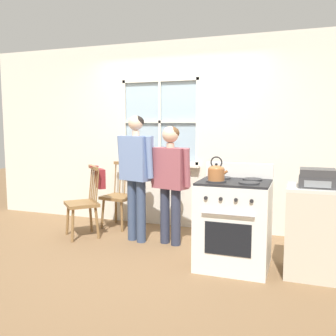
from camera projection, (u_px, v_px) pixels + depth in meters
name	position (u px, v px, depth m)	size (l,w,h in m)	color
ground_plane	(141.00, 256.00, 4.29)	(16.00, 16.00, 0.00)	brown
wall_back	(180.00, 136.00, 5.44)	(6.40, 0.16, 2.70)	silver
chair_by_window	(83.00, 204.00, 5.01)	(0.58, 0.58, 0.95)	olive
chair_near_wall	(119.00, 197.00, 5.49)	(0.48, 0.46, 0.95)	olive
person_elderly_left	(136.00, 167.00, 4.76)	(0.57, 0.32, 1.62)	#384766
person_teen_center	(170.00, 173.00, 4.64)	(0.59, 0.31, 1.48)	#2D3347
stove	(234.00, 223.00, 3.93)	(0.74, 0.68, 1.08)	white
kettle	(216.00, 172.00, 3.80)	(0.21, 0.17, 0.25)	#A86638
potted_plant	(170.00, 158.00, 5.44)	(0.15, 0.15, 0.29)	#42474C
handbag	(100.00, 178.00, 5.07)	(0.25, 0.25, 0.31)	maroon
side_counter	(315.00, 232.00, 3.71)	(0.55, 0.50, 0.90)	beige
stereo	(317.00, 178.00, 3.62)	(0.34, 0.29, 0.18)	#38383A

